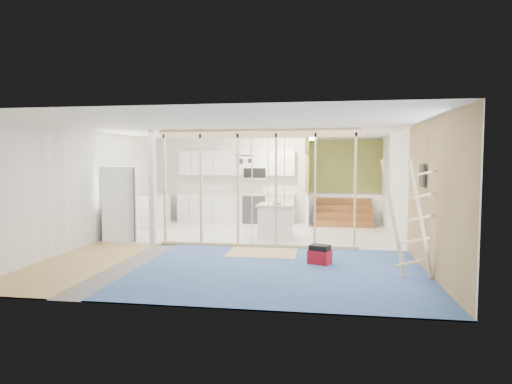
# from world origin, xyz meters

# --- Properties ---
(room) EXTENTS (7.01, 8.01, 2.61)m
(room) POSITION_xyz_m (0.00, 0.00, 1.30)
(room) COLOR slate
(room) RESTS_ON ground
(floor_overlays) EXTENTS (7.00, 8.00, 0.03)m
(floor_overlays) POSITION_xyz_m (0.07, 0.06, 0.01)
(floor_overlays) COLOR silver
(floor_overlays) RESTS_ON room
(stud_frame) EXTENTS (4.66, 0.14, 2.60)m
(stud_frame) POSITION_xyz_m (-0.22, -0.00, 1.58)
(stud_frame) COLOR beige
(stud_frame) RESTS_ON room
(base_cabinets) EXTENTS (4.45, 2.24, 0.93)m
(base_cabinets) POSITION_xyz_m (-1.61, 3.36, 0.47)
(base_cabinets) COLOR silver
(base_cabinets) RESTS_ON room
(upper_cabinets) EXTENTS (3.60, 0.41, 0.85)m
(upper_cabinets) POSITION_xyz_m (-0.84, 3.82, 1.82)
(upper_cabinets) COLOR silver
(upper_cabinets) RESTS_ON room
(green_partition) EXTENTS (2.25, 1.51, 2.60)m
(green_partition) POSITION_xyz_m (2.04, 3.66, 0.94)
(green_partition) COLOR olive
(green_partition) RESTS_ON room
(pot_rack) EXTENTS (0.52, 0.52, 0.72)m
(pot_rack) POSITION_xyz_m (-0.31, 1.89, 2.00)
(pot_rack) COLOR black
(pot_rack) RESTS_ON room
(sheathing_panel) EXTENTS (0.02, 4.00, 2.60)m
(sheathing_panel) POSITION_xyz_m (3.48, -2.00, 1.30)
(sheathing_panel) COLOR tan
(sheathing_panel) RESTS_ON room
(electrical_panel) EXTENTS (0.04, 0.30, 0.40)m
(electrical_panel) POSITION_xyz_m (3.43, -1.40, 1.65)
(electrical_panel) COLOR #3B3B41
(electrical_panel) RESTS_ON room
(ceiling_light) EXTENTS (0.32, 0.32, 0.08)m
(ceiling_light) POSITION_xyz_m (1.40, 3.00, 2.54)
(ceiling_light) COLOR #FFEABF
(ceiling_light) RESTS_ON room
(fridge) EXTENTS (0.98, 0.94, 1.78)m
(fridge) POSITION_xyz_m (-3.08, 0.45, 0.89)
(fridge) COLOR white
(fridge) RESTS_ON room
(island) EXTENTS (0.89, 0.89, 0.86)m
(island) POSITION_xyz_m (0.60, 1.15, 0.43)
(island) COLOR white
(island) RESTS_ON room
(bowl) EXTENTS (0.31, 0.31, 0.06)m
(bowl) POSITION_xyz_m (0.64, 1.03, 0.89)
(bowl) COLOR silver
(bowl) RESTS_ON island
(soap_bottle_a) EXTENTS (0.12, 0.12, 0.28)m
(soap_bottle_a) POSITION_xyz_m (-1.14, 3.76, 1.07)
(soap_bottle_a) COLOR silver
(soap_bottle_a) RESTS_ON base_cabinets
(soap_bottle_b) EXTENTS (0.09, 0.10, 0.21)m
(soap_bottle_b) POSITION_xyz_m (0.70, 3.64, 1.03)
(soap_bottle_b) COLOR white
(soap_bottle_b) RESTS_ON base_cabinets
(toolbox) EXTENTS (0.46, 0.41, 0.36)m
(toolbox) POSITION_xyz_m (1.67, -1.38, 0.17)
(toolbox) COLOR #A20F19
(toolbox) RESTS_ON room
(ladder) EXTENTS (1.03, 0.12, 1.91)m
(ladder) POSITION_xyz_m (3.10, -2.17, 0.98)
(ladder) COLOR beige
(ladder) RESTS_ON room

